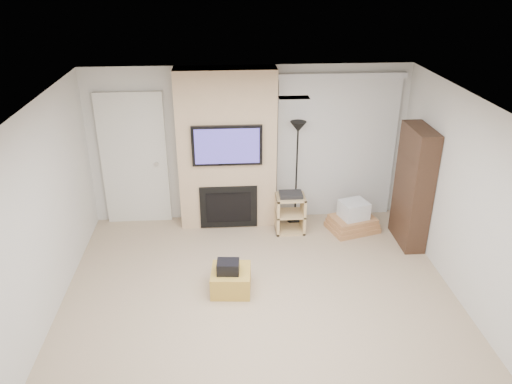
{
  "coord_description": "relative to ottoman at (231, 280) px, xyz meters",
  "views": [
    {
      "loc": [
        -0.43,
        -4.69,
        3.91
      ],
      "look_at": [
        0.0,
        1.2,
        1.15
      ],
      "focal_mm": 35.0,
      "sensor_mm": 36.0,
      "label": 1
    }
  ],
  "objects": [
    {
      "name": "entry_door",
      "position": [
        -1.44,
        2.04,
        0.9
      ],
      "size": [
        1.02,
        0.11,
        2.14
      ],
      "color": "silver",
      "rests_on": "floor"
    },
    {
      "name": "box_stack",
      "position": [
        1.97,
        1.46,
        0.04
      ],
      "size": [
        0.85,
        0.73,
        0.49
      ],
      "color": "#BA7F4F",
      "rests_on": "floor"
    },
    {
      "name": "floor",
      "position": [
        0.36,
        -0.67,
        -0.15
      ],
      "size": [
        5.0,
        5.5,
        0.0
      ],
      "primitive_type": "cube",
      "color": "tan",
      "rests_on": "ground"
    },
    {
      "name": "ceiling",
      "position": [
        0.36,
        -0.67,
        2.35
      ],
      "size": [
        5.0,
        5.5,
        0.0
      ],
      "primitive_type": "cube",
      "color": "white",
      "rests_on": "wall_back"
    },
    {
      "name": "vertical_blinds",
      "position": [
        1.76,
        2.03,
        1.12
      ],
      "size": [
        1.98,
        0.1,
        2.37
      ],
      "color": "silver",
      "rests_on": "floor"
    },
    {
      "name": "wall_right",
      "position": [
        2.86,
        -0.67,
        1.1
      ],
      "size": [
        0.0,
        5.5,
        2.5
      ],
      "primitive_type": "cube",
      "rotation": [
        1.57,
        0.0,
        1.57
      ],
      "color": "silver",
      "rests_on": "ground"
    },
    {
      "name": "bookshelf",
      "position": [
        2.7,
        1.06,
        0.75
      ],
      "size": [
        0.3,
        0.8,
        1.8
      ],
      "color": "#332116",
      "rests_on": "floor"
    },
    {
      "name": "av_stand",
      "position": [
        0.97,
        1.51,
        0.2
      ],
      "size": [
        0.45,
        0.38,
        0.66
      ],
      "color": "#DDBA7F",
      "rests_on": "floor"
    },
    {
      "name": "wall_back",
      "position": [
        0.36,
        2.08,
        1.1
      ],
      "size": [
        5.0,
        0.0,
        2.5
      ],
      "primitive_type": "cube",
      "rotation": [
        1.57,
        0.0,
        0.0
      ],
      "color": "silver",
      "rests_on": "ground"
    },
    {
      "name": "fireplace_wall",
      "position": [
        0.01,
        1.87,
        1.09
      ],
      "size": [
        1.5,
        0.47,
        2.5
      ],
      "color": "tan",
      "rests_on": "floor"
    },
    {
      "name": "wall_left",
      "position": [
        -2.14,
        -0.67,
        1.1
      ],
      "size": [
        0.0,
        5.5,
        2.5
      ],
      "primitive_type": "cube",
      "rotation": [
        1.57,
        0.0,
        1.57
      ],
      "color": "silver",
      "rests_on": "ground"
    },
    {
      "name": "black_bag",
      "position": [
        -0.03,
        -0.04,
        0.23
      ],
      "size": [
        0.3,
        0.24,
        0.16
      ],
      "primitive_type": "cube",
      "rotation": [
        0.0,
        0.0,
        -0.08
      ],
      "color": "black",
      "rests_on": "ottoman"
    },
    {
      "name": "ottoman",
      "position": [
        0.0,
        0.0,
        0.0
      ],
      "size": [
        0.54,
        0.54,
        0.3
      ],
      "primitive_type": "cube",
      "rotation": [
        0.0,
        0.0,
        -0.08
      ],
      "color": "gold",
      "rests_on": "floor"
    },
    {
      "name": "floor_lamp",
      "position": [
        1.1,
        1.83,
        1.18
      ],
      "size": [
        0.25,
        0.25,
        1.69
      ],
      "color": "black",
      "rests_on": "floor"
    },
    {
      "name": "hvac_vent",
      "position": [
        0.76,
        0.13,
        2.35
      ],
      "size": [
        0.35,
        0.18,
        0.01
      ],
      "primitive_type": "cube",
      "color": "silver",
      "rests_on": "ceiling"
    }
  ]
}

